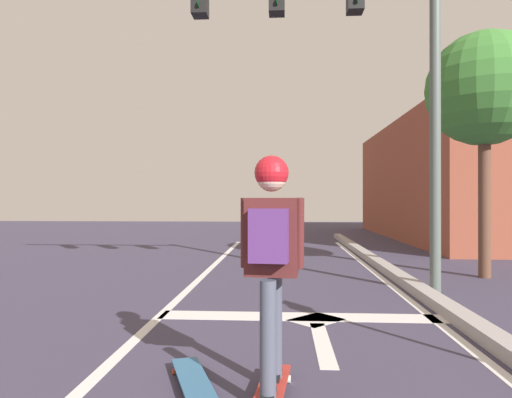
% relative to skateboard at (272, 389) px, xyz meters
% --- Properties ---
extents(lane_line_center, '(0.12, 20.00, 0.01)m').
position_rel_skateboard_xyz_m(lane_line_center, '(-1.39, 1.76, -0.07)').
color(lane_line_center, silver).
rests_on(lane_line_center, ground).
extents(lane_line_curbside, '(0.12, 20.00, 0.01)m').
position_rel_skateboard_xyz_m(lane_line_curbside, '(1.82, 1.76, -0.07)').
color(lane_line_curbside, silver).
rests_on(lane_line_curbside, ground).
extents(stop_bar, '(3.36, 0.40, 0.01)m').
position_rel_skateboard_xyz_m(stop_bar, '(0.29, 2.25, -0.07)').
color(stop_bar, silver).
rests_on(stop_bar, ground).
extents(lane_arrow_stem, '(0.16, 1.40, 0.01)m').
position_rel_skateboard_xyz_m(lane_arrow_stem, '(0.46, 1.27, -0.07)').
color(lane_arrow_stem, silver).
rests_on(lane_arrow_stem, ground).
extents(lane_arrow_head, '(0.71, 0.71, 0.01)m').
position_rel_skateboard_xyz_m(lane_arrow_head, '(0.46, 2.12, -0.07)').
color(lane_arrow_head, silver).
rests_on(lane_arrow_head, ground).
extents(curb_strip, '(0.24, 24.00, 0.14)m').
position_rel_skateboard_xyz_m(curb_strip, '(2.07, 1.76, -0.00)').
color(curb_strip, '#A09A99').
rests_on(curb_strip, ground).
extents(skateboard, '(0.28, 0.89, 0.09)m').
position_rel_skateboard_xyz_m(skateboard, '(0.00, 0.00, 0.00)').
color(skateboard, '#B22E27').
rests_on(skateboard, ground).
extents(skater, '(0.45, 0.61, 1.61)m').
position_rel_skateboard_xyz_m(skater, '(-0.00, -0.02, 1.03)').
color(skater, '#454B5C').
rests_on(skater, skateboard).
extents(spare_skateboard, '(0.51, 0.89, 0.08)m').
position_rel_skateboard_xyz_m(spare_skateboard, '(-0.59, 0.16, -0.01)').
color(spare_skateboard, '#32648D').
rests_on(spare_skateboard, ground).
extents(traffic_signal_mast, '(4.81, 0.34, 5.11)m').
position_rel_skateboard_xyz_m(traffic_signal_mast, '(0.92, 3.75, 3.75)').
color(traffic_signal_mast, '#515C56').
rests_on(traffic_signal_mast, ground).
extents(roadside_tree, '(2.03, 2.03, 4.40)m').
position_rel_skateboard_xyz_m(roadside_tree, '(3.68, 5.17, 3.28)').
color(roadside_tree, brown).
rests_on(roadside_tree, ground).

